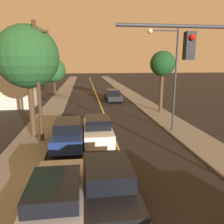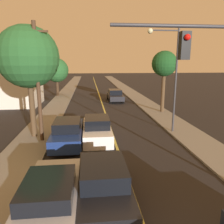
{
  "view_description": "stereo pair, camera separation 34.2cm",
  "coord_description": "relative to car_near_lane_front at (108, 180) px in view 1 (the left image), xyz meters",
  "views": [
    {
      "loc": [
        -1.96,
        -3.29,
        5.11
      ],
      "look_at": [
        0.0,
        11.87,
        1.6
      ],
      "focal_mm": 35.0,
      "sensor_mm": 36.0,
      "label": 1
    },
    {
      "loc": [
        -1.63,
        -3.33,
        5.11
      ],
      "look_at": [
        0.0,
        11.87,
        1.6
      ],
      "focal_mm": 35.0,
      "sensor_mm": 36.0,
      "label": 2
    }
  ],
  "objects": [
    {
      "name": "sidewalk_left",
      "position": [
        -4.23,
        31.9,
        -0.69
      ],
      "size": [
        2.5,
        80.0,
        0.12
      ],
      "color": "gray",
      "rests_on": "ground"
    },
    {
      "name": "tree_left_near",
      "position": [
        -4.28,
        7.42,
        4.65
      ],
      "size": [
        3.98,
        3.98,
        7.29
      ],
      "color": "#4C3823",
      "rests_on": "ground"
    },
    {
      "name": "sidewalk_right",
      "position": [
        6.55,
        31.9,
        -0.69
      ],
      "size": [
        2.5,
        80.0,
        0.12
      ],
      "color": "gray",
      "rests_on": "ground"
    },
    {
      "name": "car_near_lane_second",
      "position": [
        0.0,
        6.07,
        0.09
      ],
      "size": [
        1.86,
        4.45,
        1.71
      ],
      "color": "white",
      "rests_on": "ground"
    },
    {
      "name": "tree_left_far",
      "position": [
        -5.14,
        25.99,
        3.15
      ],
      "size": [
        3.51,
        3.51,
        5.57
      ],
      "color": "#3D2B1C",
      "rests_on": "ground"
    },
    {
      "name": "car_outer_lane_front",
      "position": [
        -1.82,
        -0.89,
        -0.0
      ],
      "size": [
        1.94,
        4.81,
        1.46
      ],
      "color": "#A5A8B2",
      "rests_on": "ground"
    },
    {
      "name": "car_near_lane_front",
      "position": [
        0.0,
        0.0,
        0.0
      ],
      "size": [
        2.0,
        4.81,
        1.5
      ],
      "color": "black",
      "rests_on": "ground"
    },
    {
      "name": "tree_right_near",
      "position": [
        7.01,
        13.89,
        4.11
      ],
      "size": [
        2.49,
        2.49,
        6.08
      ],
      "color": "#4C3823",
      "rests_on": "ground"
    },
    {
      "name": "streetlamp_right",
      "position": [
        5.12,
        7.49,
        4.02
      ],
      "size": [
        2.23,
        0.36,
        7.2
      ],
      "color": "#333338",
      "rests_on": "ground"
    },
    {
      "name": "domed_building_left",
      "position": [
        -9.17,
        19.77,
        2.74
      ],
      "size": [
        5.38,
        5.38,
        8.07
      ],
      "color": "beige",
      "rests_on": "ground"
    },
    {
      "name": "car_outer_lane_second",
      "position": [
        -1.82,
        5.71,
        0.1
      ],
      "size": [
        1.89,
        4.76,
        1.67
      ],
      "color": "navy",
      "rests_on": "ground"
    },
    {
      "name": "utility_pole_left",
      "position": [
        -3.58,
        6.53,
        3.21
      ],
      "size": [
        1.6,
        0.24,
        7.36
      ],
      "color": "#422D1E",
      "rests_on": "ground"
    },
    {
      "name": "road_surface",
      "position": [
        1.16,
        31.9,
        -0.75
      ],
      "size": [
        8.29,
        80.0,
        0.01
      ],
      "color": "black",
      "rests_on": "ground"
    },
    {
      "name": "car_far_oncoming",
      "position": [
        3.02,
        21.17,
        0.03
      ],
      "size": [
        1.96,
        4.68,
        1.54
      ],
      "rotation": [
        0.0,
        0.0,
        3.14
      ],
      "color": "black",
      "rests_on": "ground"
    }
  ]
}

